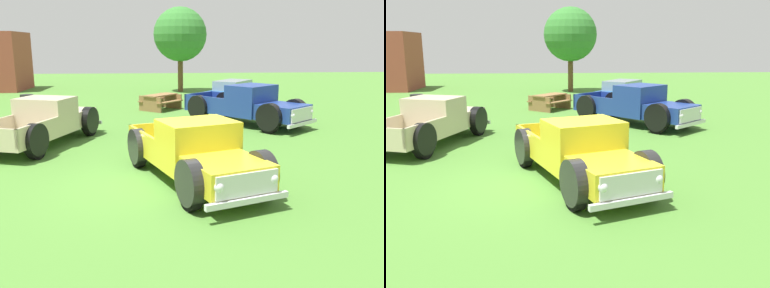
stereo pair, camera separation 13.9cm
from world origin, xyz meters
TOP-DOWN VIEW (x-y plane):
  - ground_plane at (0.00, 0.00)m, footprint 80.00×80.00m
  - pickup_truck_foreground at (0.89, -0.30)m, footprint 3.36×5.24m
  - pickup_truck_behind_left at (-3.67, 4.46)m, footprint 3.23×5.26m
  - pickup_truck_behind_right at (3.80, 6.93)m, footprint 4.91×5.27m
  - sedan_distant_b at (4.15, 13.06)m, footprint 3.62×4.18m
  - picnic_table at (0.15, 11.45)m, footprint 2.30×2.33m
  - trash_can at (-6.08, 10.40)m, footprint 0.59×0.59m
  - oak_tree_east at (1.64, 19.91)m, footprint 3.66×3.66m

SIDE VIEW (x-z plane):
  - ground_plane at x=0.00m, z-range 0.00..0.00m
  - trash_can at x=-6.08m, z-range 0.00..0.95m
  - picnic_table at x=0.15m, z-range 0.10..0.88m
  - sedan_distant_b at x=4.15m, z-range 0.03..1.36m
  - pickup_truck_foreground at x=0.89m, z-range -0.03..1.48m
  - pickup_truck_behind_left at x=-3.67m, z-range -0.03..1.48m
  - pickup_truck_behind_right at x=3.80m, z-range -0.04..1.60m
  - oak_tree_east at x=1.64m, z-range 1.02..6.76m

